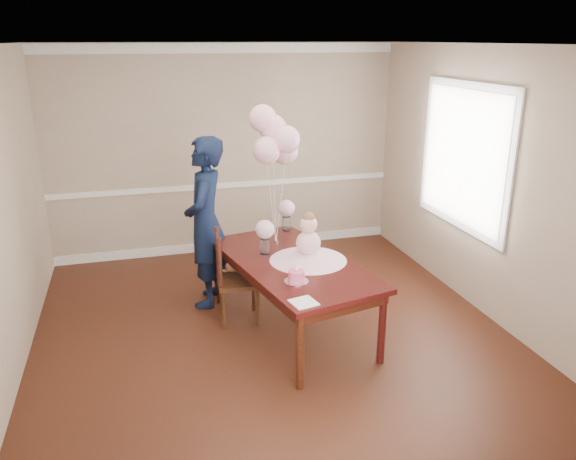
{
  "coord_description": "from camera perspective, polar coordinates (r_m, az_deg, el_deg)",
  "views": [
    {
      "loc": [
        -1.17,
        -4.67,
        2.75
      ],
      "look_at": [
        0.17,
        0.1,
        1.05
      ],
      "focal_mm": 35.0,
      "sensor_mm": 36.0,
      "label": 1
    }
  ],
  "objects": [
    {
      "name": "window_blinds",
      "position": [
        6.29,
        17.32,
        7.1
      ],
      "size": [
        0.01,
        1.5,
        1.4
      ],
      "primitive_type": "cube",
      "color": "white",
      "rests_on": "wall_right"
    },
    {
      "name": "balloon_c",
      "position": [
        5.64,
        -1.57,
        10.33
      ],
      "size": [
        0.27,
        0.27,
        0.27
      ],
      "primitive_type": "sphere",
      "color": "#FFB4CB",
      "rests_on": "balloon_ribbon_c"
    },
    {
      "name": "table_leg_fr",
      "position": [
        5.05,
        9.52,
        -9.83
      ],
      "size": [
        0.08,
        0.08,
        0.68
      ],
      "primitive_type": "cylinder",
      "rotation": [
        0.0,
        0.0,
        0.21
      ],
      "color": "black",
      "rests_on": "floor"
    },
    {
      "name": "table_leg_fl",
      "position": [
        4.65,
        1.22,
        -12.25
      ],
      "size": [
        0.08,
        0.08,
        0.68
      ],
      "primitive_type": "cylinder",
      "rotation": [
        0.0,
        0.0,
        0.21
      ],
      "color": "black",
      "rests_on": "floor"
    },
    {
      "name": "dining_chair_seat",
      "position": [
        5.7,
        -5.04,
        -5.21
      ],
      "size": [
        0.45,
        0.45,
        0.05
      ],
      "primitive_type": "cube",
      "rotation": [
        0.0,
        0.0,
        -0.09
      ],
      "color": "#391E0F",
      "rests_on": "chair_leg_fl"
    },
    {
      "name": "balloon_ribbon_a",
      "position": [
        5.69,
        -1.68,
        2.64
      ],
      "size": [
        0.09,
        0.02,
        0.82
      ],
      "primitive_type": "cylinder",
      "rotation": [
        0.0,
        -0.1,
        0.21
      ],
      "color": "white",
      "rests_on": "balloon_weight"
    },
    {
      "name": "roses_far",
      "position": [
        6.13,
        -0.18,
        2.23
      ],
      "size": [
        0.19,
        0.19,
        0.19
      ],
      "primitive_type": "sphere",
      "color": "silver",
      "rests_on": "rose_vase_far"
    },
    {
      "name": "baby_skirt",
      "position": [
        5.36,
        2.06,
        -2.59
      ],
      "size": [
        0.88,
        0.88,
        0.1
      ],
      "primitive_type": "cone",
      "rotation": [
        0.0,
        0.0,
        0.21
      ],
      "color": "#F4B4D2",
      "rests_on": "dining_table_top"
    },
    {
      "name": "wall_front",
      "position": [
        2.83,
        11.23,
        -11.04
      ],
      "size": [
        4.5,
        0.02,
        2.7
      ],
      "primitive_type": "cube",
      "color": "tan",
      "rests_on": "floor"
    },
    {
      "name": "napkin",
      "position": [
        4.54,
        1.6,
        -7.36
      ],
      "size": [
        0.23,
        0.23,
        0.01
      ],
      "primitive_type": "cube",
      "rotation": [
        0.0,
        0.0,
        0.21
      ],
      "color": "white",
      "rests_on": "dining_table_top"
    },
    {
      "name": "birthday_cake",
      "position": [
        4.89,
        0.85,
        -4.67
      ],
      "size": [
        0.17,
        0.17,
        0.1
      ],
      "primitive_type": "cylinder",
      "rotation": [
        0.0,
        0.0,
        0.21
      ],
      "color": "#E74974",
      "rests_on": "cake_platter"
    },
    {
      "name": "table_apron",
      "position": [
        5.39,
        0.43,
        -4.13
      ],
      "size": [
        1.25,
        2.0,
        0.1
      ],
      "primitive_type": "cube",
      "rotation": [
        0.0,
        0.0,
        0.21
      ],
      "color": "black",
      "rests_on": "table_leg_fl"
    },
    {
      "name": "baby_hair",
      "position": [
        5.24,
        2.11,
        1.19
      ],
      "size": [
        0.12,
        0.12,
        0.12
      ],
      "primitive_type": "sphere",
      "color": "brown",
      "rests_on": "baby_head"
    },
    {
      "name": "cake_flower_b",
      "position": [
        4.9,
        1.05,
        -3.85
      ],
      "size": [
        0.03,
        0.03,
        0.03
      ],
      "primitive_type": "sphere",
      "color": "white",
      "rests_on": "birthday_cake"
    },
    {
      "name": "wall_right",
      "position": [
        5.95,
        20.01,
        4.2
      ],
      "size": [
        0.02,
        5.0,
        2.7
      ],
      "primitive_type": "cube",
      "color": "tan",
      "rests_on": "floor"
    },
    {
      "name": "chair_rail_trim",
      "position": [
        7.49,
        -6.21,
        4.53
      ],
      "size": [
        4.5,
        0.02,
        0.07
      ],
      "primitive_type": "cube",
      "color": "white",
      "rests_on": "wall_back"
    },
    {
      "name": "ceiling",
      "position": [
        4.81,
        -1.68,
        18.35
      ],
      "size": [
        4.5,
        5.0,
        0.02
      ],
      "primitive_type": "cube",
      "color": "white",
      "rests_on": "wall_back"
    },
    {
      "name": "balloon_a",
      "position": [
        5.54,
        -2.2,
        8.11
      ],
      "size": [
        0.27,
        0.27,
        0.27
      ],
      "primitive_type": "sphere",
      "color": "#FBB2CA",
      "rests_on": "balloon_ribbon_a"
    },
    {
      "name": "rose_vase_far",
      "position": [
        6.18,
        -0.17,
        0.67
      ],
      "size": [
        0.12,
        0.12,
        0.16
      ],
      "primitive_type": "cylinder",
      "rotation": [
        0.0,
        0.0,
        0.21
      ],
      "color": "silver",
      "rests_on": "dining_table_top"
    },
    {
      "name": "cake_flower_a",
      "position": [
        4.87,
        0.86,
        -3.99
      ],
      "size": [
        0.03,
        0.03,
        0.03
      ],
      "primitive_type": "sphere",
      "color": "white",
      "rests_on": "birthday_cake"
    },
    {
      "name": "table_leg_bl",
      "position": [
        6.11,
        -7.0,
        -4.41
      ],
      "size": [
        0.08,
        0.08,
        0.68
      ],
      "primitive_type": "cylinder",
      "rotation": [
        0.0,
        0.0,
        0.21
      ],
      "color": "black",
      "rests_on": "floor"
    },
    {
      "name": "chair_leg_br",
      "position": [
        5.96,
        -3.51,
        -6.38
      ],
      "size": [
        0.04,
        0.04,
        0.41
      ],
      "primitive_type": "cylinder",
      "rotation": [
        0.0,
        0.0,
        -0.09
      ],
      "color": "black",
      "rests_on": "floor"
    },
    {
      "name": "cake_platter",
      "position": [
        4.91,
        0.85,
        -5.24
      ],
      "size": [
        0.26,
        0.26,
        0.01
      ],
      "primitive_type": "cylinder",
      "rotation": [
        0.0,
        0.0,
        0.21
      ],
      "color": "silver",
      "rests_on": "dining_table_top"
    },
    {
      "name": "table_leg_br",
      "position": [
        6.42,
        -0.14,
        -3.09
      ],
      "size": [
        0.08,
        0.08,
        0.68
      ],
      "primitive_type": "cylinder",
      "rotation": [
        0.0,
        0.0,
        0.21
      ],
      "color": "black",
      "rests_on": "floor"
    },
    {
      "name": "roses_near",
      "position": [
        5.45,
        -2.38,
        0.06
      ],
      "size": [
        0.19,
        0.19,
        0.19
      ],
      "primitive_type": "sphere",
      "color": "beige",
      "rests_on": "rose_vase_near"
    },
    {
      "name": "floor",
      "position": [
        5.54,
        -1.41,
        -10.79
      ],
      "size": [
        4.5,
        5.0,
        0.0
      ],
      "primitive_type": "cube",
      "color": "black",
      "rests_on": "ground"
    },
    {
      "name": "chair_back_post_r",
      "position": [
        5.74,
        -7.17,
        -2.15
      ],
      "size": [
        0.04,
        0.04,
        0.53
      ],
      "primitive_type": "cylinder",
      "rotation": [
        0.0,
        0.0,
        -0.09
      ],
      "color": "#3C1810",
      "rests_on": "dining_chair_seat"
    },
    {
      "name": "balloon_ribbon_e",
      "position": [
        5.78,
        -0.77,
        2.67
      ],
      "size": [
        0.12,
        0.1,
        0.76
      ],
      "primitive_type": "cylinder",
      "rotation": [
        -0.09,
        0.17,
        0.21
      ],
      "color": "white",
      "rests_on": "balloon_weight"
    },
    {
      "name": "chair_back_post_l",
      "position": [
        5.42,
        -6.92,
        -3.42
      ],
      "size": [
        0.04,
        0.04,
        0.53
      ],
      "primitive_type": "cylinder",
      "rotation": [
        0.0,
        0.0,
        -0.09
      ],
      "color": "#34150E",
      "rests_on": "dining_chair_seat"
    },
    {
      "name": "baby_head",
      "position": [
        5.26,
        2.1,
        0.58
      ],
      "size": [
        0.17,
        0.17,
        0.17
      ],
      "primitive_type": "sphere",
      "color": "beige",
      "rests_on": "baby_torso"
    },
    {
      "name": "crown_molding",
      "position": [
        7.25,
        -6.71,
        17.88
      ],
      "size": [
        4.5,
        0.02,
        0.12
      ],
      "primitive_type": "cube",
      "color": "white",
      "rests_on": "wall_back"
    },
    {
      "name": "balloon_ribbon_d",
      "position": [
        5.71,
        -1.87,
        4.21
      ],
      "size": [
        0.1,
        0.08,
        1.11
      ],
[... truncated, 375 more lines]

